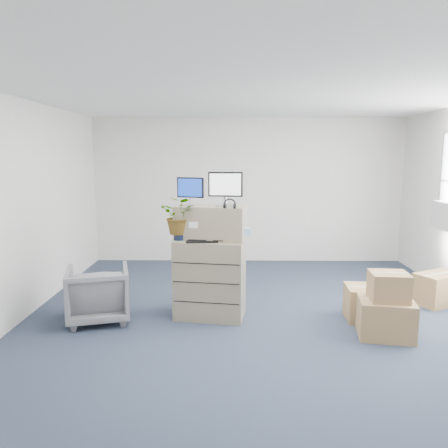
# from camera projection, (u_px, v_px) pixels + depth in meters

# --- Properties ---
(ground) EXTENTS (7.00, 7.00, 0.00)m
(ground) POSITION_uv_depth(u_px,v_px,m) (259.00, 330.00, 5.27)
(ground) COLOR #232E3F
(ground) RESTS_ON ground
(wall_back) EXTENTS (6.00, 0.02, 2.80)m
(wall_back) POSITION_uv_depth(u_px,v_px,m) (248.00, 191.00, 8.52)
(wall_back) COLOR silver
(wall_back) RESTS_ON ground
(ac_unit) EXTENTS (0.24, 0.60, 0.40)m
(ac_unit) POSITION_uv_depth(u_px,v_px,m) (448.00, 216.00, 6.44)
(ac_unit) COLOR silver
(ac_unit) RESTS_ON wall_right
(filing_cabinet_lower) EXTENTS (0.94, 0.66, 1.02)m
(filing_cabinet_lower) POSITION_uv_depth(u_px,v_px,m) (210.00, 279.00, 5.63)
(filing_cabinet_lower) COLOR gray
(filing_cabinet_lower) RESTS_ON ground
(filing_cabinet_upper) EXTENTS (0.93, 0.56, 0.44)m
(filing_cabinet_upper) POSITION_uv_depth(u_px,v_px,m) (211.00, 223.00, 5.56)
(filing_cabinet_upper) COLOR gray
(filing_cabinet_upper) RESTS_ON filing_cabinet_lower
(monitor_left) EXTENTS (0.35, 0.19, 0.36)m
(monitor_left) POSITION_uv_depth(u_px,v_px,m) (190.00, 190.00, 5.54)
(monitor_left) COLOR #99999E
(monitor_left) RESTS_ON filing_cabinet_upper
(monitor_right) EXTENTS (0.43, 0.19, 0.43)m
(monitor_right) POSITION_uv_depth(u_px,v_px,m) (225.00, 187.00, 5.46)
(monitor_right) COLOR #99999E
(monitor_right) RESTS_ON filing_cabinet_upper
(headphones) EXTENTS (0.15, 0.04, 0.15)m
(headphones) POSITION_uv_depth(u_px,v_px,m) (230.00, 205.00, 5.30)
(headphones) COLOR black
(headphones) RESTS_ON filing_cabinet_upper
(keyboard) EXTENTS (0.51, 0.25, 0.03)m
(keyboard) POSITION_uv_depth(u_px,v_px,m) (206.00, 241.00, 5.45)
(keyboard) COLOR black
(keyboard) RESTS_ON filing_cabinet_lower
(mouse) EXTENTS (0.11, 0.08, 0.03)m
(mouse) POSITION_uv_depth(u_px,v_px,m) (233.00, 241.00, 5.37)
(mouse) COLOR silver
(mouse) RESTS_ON filing_cabinet_lower
(water_bottle) EXTENTS (0.08, 0.08, 0.28)m
(water_bottle) POSITION_uv_depth(u_px,v_px,m) (220.00, 229.00, 5.54)
(water_bottle) COLOR gray
(water_bottle) RESTS_ON filing_cabinet_lower
(phone_dock) EXTENTS (0.07, 0.06, 0.13)m
(phone_dock) POSITION_uv_depth(u_px,v_px,m) (206.00, 236.00, 5.60)
(phone_dock) COLOR silver
(phone_dock) RESTS_ON filing_cabinet_lower
(external_drive) EXTENTS (0.25, 0.22, 0.06)m
(external_drive) POSITION_uv_depth(u_px,v_px,m) (236.00, 236.00, 5.63)
(external_drive) COLOR black
(external_drive) RESTS_ON filing_cabinet_lower
(tissue_box) EXTENTS (0.25, 0.14, 0.09)m
(tissue_box) POSITION_uv_depth(u_px,v_px,m) (240.00, 232.00, 5.54)
(tissue_box) COLOR #3A88C8
(tissue_box) RESTS_ON external_drive
(potted_plant) EXTENTS (0.55, 0.58, 0.46)m
(potted_plant) POSITION_uv_depth(u_px,v_px,m) (180.00, 221.00, 5.46)
(potted_plant) COLOR #A9C7A0
(potted_plant) RESTS_ON filing_cabinet_lower
(office_chair) EXTENTS (0.90, 0.87, 0.77)m
(office_chair) POSITION_uv_depth(u_px,v_px,m) (98.00, 291.00, 5.52)
(office_chair) COLOR slate
(office_chair) RESTS_ON ground
(cardboard_boxes) EXTENTS (1.84, 1.75, 0.76)m
(cardboard_boxes) POSITION_uv_depth(u_px,v_px,m) (397.00, 301.00, 5.49)
(cardboard_boxes) COLOR #A0794D
(cardboard_boxes) RESTS_ON ground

